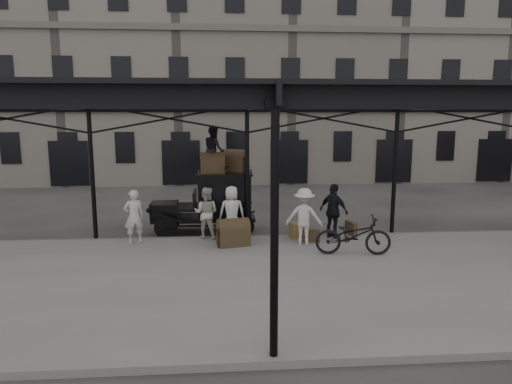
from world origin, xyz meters
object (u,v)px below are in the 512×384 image
at_px(steamer_trunk_roof_near, 213,165).
at_px(steamer_trunk_platform, 233,234).
at_px(bicycle, 353,235).
at_px(taxi, 216,200).
at_px(porter_official, 334,211).
at_px(porter_left, 134,217).

xyz_separation_m(steamer_trunk_roof_near, steamer_trunk_platform, (0.64, -1.91, -1.97)).
xyz_separation_m(bicycle, steamer_trunk_roof_near, (-4.09, 3.11, 1.76)).
xyz_separation_m(taxi, porter_official, (3.87, -1.55, -0.15)).
bearing_deg(bicycle, taxi, 57.42).
bearing_deg(porter_official, steamer_trunk_roof_near, 29.67).
bearing_deg(bicycle, porter_left, 82.91).
relative_size(porter_official, steamer_trunk_roof_near, 2.21).
bearing_deg(taxi, porter_left, -146.78).
distance_m(porter_left, steamer_trunk_platform, 3.19).
relative_size(taxi, porter_left, 2.12).
xyz_separation_m(porter_official, bicycle, (0.14, -1.81, -0.33)).
relative_size(taxi, bicycle, 1.68).
distance_m(porter_official, steamer_trunk_platform, 3.41).
bearing_deg(porter_official, steamer_trunk_platform, 58.28).
distance_m(porter_left, bicycle, 6.78).
height_order(bicycle, steamer_trunk_platform, bicycle).
bearing_deg(steamer_trunk_platform, taxi, 91.33).
xyz_separation_m(porter_left, steamer_trunk_roof_near, (2.47, 1.42, 1.47)).
distance_m(taxi, bicycle, 5.25).
distance_m(bicycle, steamer_trunk_platform, 3.66).
distance_m(porter_official, bicycle, 1.84).
relative_size(bicycle, steamer_trunk_platform, 2.24).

